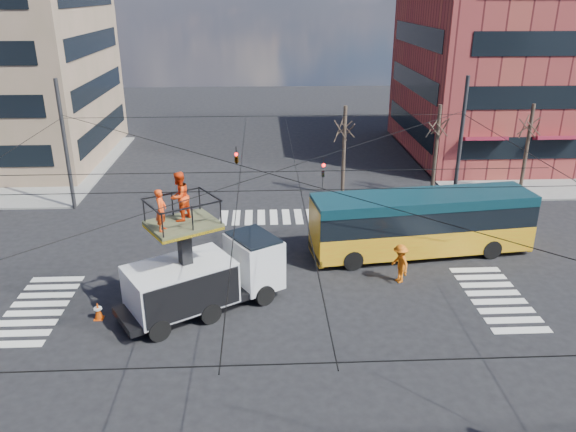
% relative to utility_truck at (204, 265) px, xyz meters
% --- Properties ---
extents(ground, '(120.00, 120.00, 0.00)m').
position_rel_utility_truck_xyz_m(ground, '(2.75, 0.22, -2.01)').
color(ground, black).
rests_on(ground, ground).
extents(sidewalk_ne, '(18.00, 18.00, 0.12)m').
position_rel_utility_truck_xyz_m(sidewalk_ne, '(23.75, 21.22, -1.95)').
color(sidewalk_ne, slate).
rests_on(sidewalk_ne, ground).
extents(crosswalks, '(22.40, 22.40, 0.02)m').
position_rel_utility_truck_xyz_m(crosswalks, '(2.75, 0.22, -2.00)').
color(crosswalks, silver).
rests_on(crosswalks, ground).
extents(building_ne, '(20.06, 16.06, 14.00)m').
position_rel_utility_truck_xyz_m(building_ne, '(24.73, 24.20, 4.99)').
color(building_ne, maroon).
rests_on(building_ne, ground).
extents(overhead_network, '(24.24, 24.24, 8.00)m').
position_rel_utility_truck_xyz_m(overhead_network, '(2.68, 0.63, 2.27)').
color(overhead_network, '#2D2D30').
rests_on(overhead_network, ground).
extents(tree_a, '(2.00, 2.00, 6.00)m').
position_rel_utility_truck_xyz_m(tree_a, '(7.75, 13.72, 2.61)').
color(tree_a, '#382B21').
rests_on(tree_a, ground).
extents(tree_b, '(2.00, 2.00, 6.00)m').
position_rel_utility_truck_xyz_m(tree_b, '(13.75, 13.72, 2.61)').
color(tree_b, '#382B21').
rests_on(tree_b, ground).
extents(tree_c, '(2.00, 2.00, 6.00)m').
position_rel_utility_truck_xyz_m(tree_c, '(19.75, 13.72, 2.61)').
color(tree_c, '#382B21').
rests_on(tree_c, ground).
extents(utility_truck, '(7.18, 5.59, 6.12)m').
position_rel_utility_truck_xyz_m(utility_truck, '(0.00, 0.00, 0.00)').
color(utility_truck, black).
rests_on(utility_truck, ground).
extents(city_bus, '(11.44, 3.96, 3.20)m').
position_rel_utility_truck_xyz_m(city_bus, '(10.52, 4.86, -0.29)').
color(city_bus, orange).
rests_on(city_bus, ground).
extents(traffic_cone, '(0.36, 0.36, 0.76)m').
position_rel_utility_truck_xyz_m(traffic_cone, '(-4.38, -0.71, -1.64)').
color(traffic_cone, '#D24408').
rests_on(traffic_cone, ground).
extents(worker_ground, '(0.46, 0.99, 1.66)m').
position_rel_utility_truck_xyz_m(worker_ground, '(-1.84, 0.00, -1.18)').
color(worker_ground, '#FF3410').
rests_on(worker_ground, ground).
extents(flagger, '(1.02, 1.36, 1.87)m').
position_rel_utility_truck_xyz_m(flagger, '(8.77, 1.88, -1.08)').
color(flagger, '#D45D0D').
rests_on(flagger, ground).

